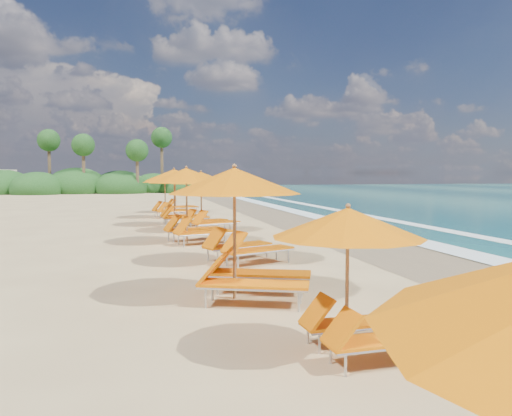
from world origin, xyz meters
name	(u,v)px	position (x,y,z in m)	size (l,w,h in m)	color
ground	(256,243)	(0.00, 0.00, 0.00)	(160.00, 160.00, 0.00)	tan
wet_sand	(363,239)	(4.00, 0.00, 0.01)	(4.00, 160.00, 0.01)	#897952
surf_foam	(429,236)	(6.70, 0.00, 0.03)	(4.00, 160.00, 0.01)	white
station_1	(358,271)	(-1.16, -10.78, 1.13)	(2.23, 2.07, 2.02)	olive
station_2	(245,224)	(-1.98, -7.52, 1.44)	(3.33, 3.28, 2.58)	olive
station_3	(240,210)	(-1.30, -3.69, 1.42)	(3.29, 3.25, 2.53)	olive
station_4	(192,200)	(-2.14, 0.44, 1.49)	(3.30, 3.19, 2.65)	olive
station_5	(205,197)	(-1.25, 3.77, 1.41)	(3.25, 3.20, 2.52)	olive
station_6	(179,193)	(-2.14, 6.35, 1.48)	(2.96, 2.76, 2.65)	olive
station_7	(169,192)	(-2.36, 10.47, 1.37)	(3.03, 2.93, 2.45)	olive
station_8	(178,191)	(-1.58, 13.90, 1.29)	(2.67, 2.51, 2.31)	olive
treeline	(86,185)	(-9.94, 45.51, 1.00)	(25.80, 8.80, 9.74)	#163D14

